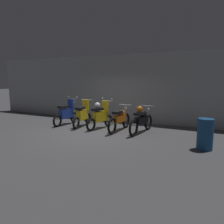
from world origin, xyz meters
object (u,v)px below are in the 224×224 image
motorbike_slot_1 (83,115)px  motorbike_slot_2 (100,115)px  motorbike_slot_0 (67,113)px  motorbike_slot_4 (142,120)px  trash_bin (205,134)px  motorbike_slot_3 (120,119)px

motorbike_slot_1 → motorbike_slot_2: motorbike_slot_2 is taller
motorbike_slot_0 → motorbike_slot_4: 3.63m
trash_bin → motorbike_slot_3: bearing=161.6°
motorbike_slot_0 → motorbike_slot_2: (1.82, -0.05, 0.04)m
motorbike_slot_1 → motorbike_slot_4: bearing=0.4°
motorbike_slot_1 → trash_bin: bearing=-12.3°
motorbike_slot_2 → motorbike_slot_4: size_ratio=0.86×
motorbike_slot_1 → motorbike_slot_4: (2.73, 0.02, 0.00)m
motorbike_slot_3 → motorbike_slot_4: bearing=3.1°
motorbike_slot_2 → trash_bin: size_ratio=1.78×
motorbike_slot_4 → motorbike_slot_3: bearing=-176.9°
motorbike_slot_0 → motorbike_slot_1: 0.90m
motorbike_slot_3 → trash_bin: bearing=-18.4°
motorbike_slot_0 → motorbike_slot_4: motorbike_slot_0 is taller
motorbike_slot_1 → motorbike_slot_3: (1.82, -0.03, -0.03)m
motorbike_slot_2 → motorbike_slot_3: (0.90, -0.01, -0.08)m
motorbike_slot_3 → trash_bin: 3.42m
trash_bin → motorbike_slot_1: bearing=167.7°
motorbike_slot_4 → motorbike_slot_2: bearing=-178.7°
motorbike_slot_2 → motorbike_slot_4: 1.81m
trash_bin → motorbike_slot_4: bearing=154.3°
motorbike_slot_4 → trash_bin: 2.60m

